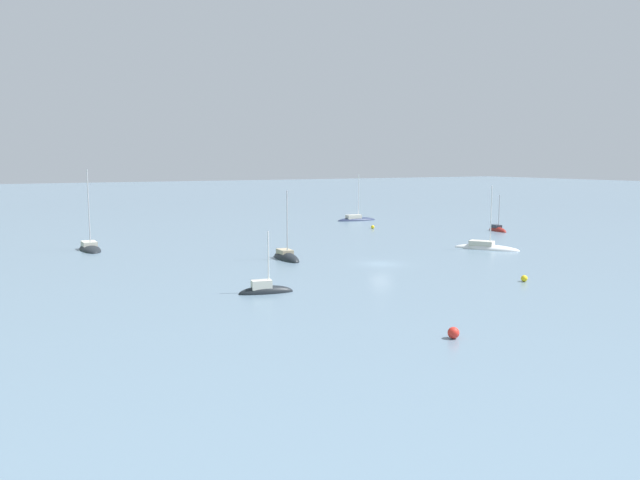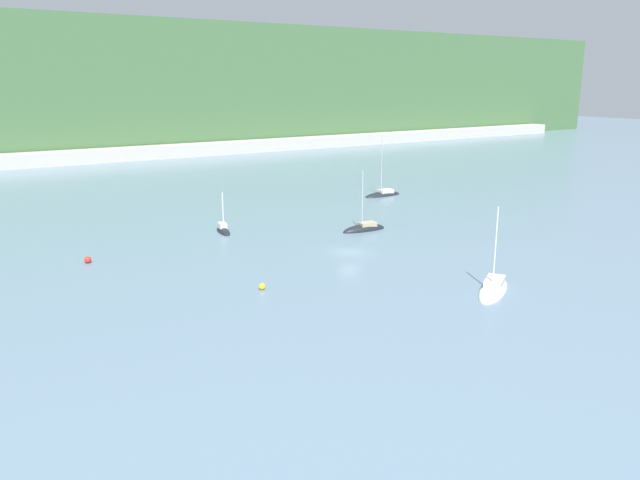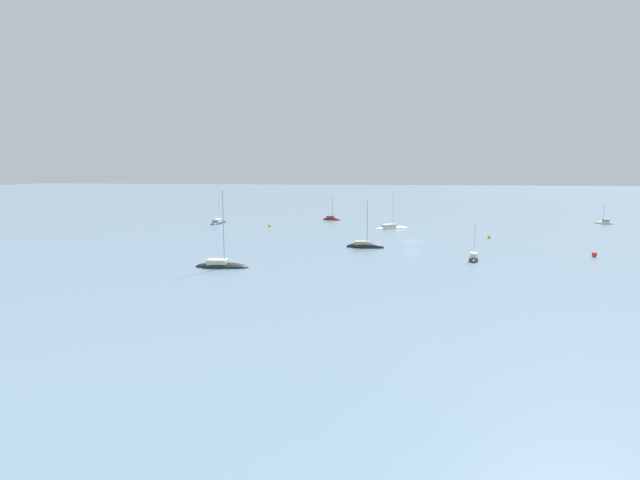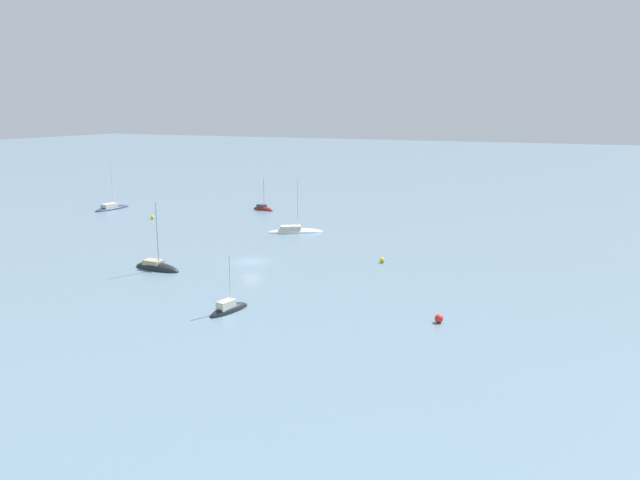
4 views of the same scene
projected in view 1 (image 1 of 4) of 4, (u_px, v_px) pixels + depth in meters
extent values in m
plane|color=slate|center=(381.00, 264.00, 73.12)|extent=(600.00, 600.00, 0.00)
ellipsoid|color=maroon|center=(498.00, 231.00, 107.22)|extent=(5.35, 2.85, 1.47)
cube|color=#333842|center=(497.00, 227.00, 107.52)|extent=(2.06, 1.55, 0.65)
cylinder|color=#B2B2B7|center=(499.00, 212.00, 106.55)|extent=(0.14, 0.14, 5.85)
ellipsoid|color=#232D4C|center=(357.00, 220.00, 126.01)|extent=(2.92, 8.51, 1.30)
cube|color=beige|center=(354.00, 217.00, 125.65)|extent=(1.82, 3.12, 0.83)
cylinder|color=silver|center=(359.00, 196.00, 125.56)|extent=(0.14, 0.14, 9.01)
ellipsoid|color=black|center=(90.00, 250.00, 84.46)|extent=(7.86, 2.64, 1.45)
cube|color=beige|center=(89.00, 244.00, 84.91)|extent=(2.84, 1.81, 0.73)
cylinder|color=#B2B2B7|center=(89.00, 209.00, 83.40)|extent=(0.14, 0.14, 10.52)
ellipsoid|color=black|center=(286.00, 259.00, 76.71)|extent=(6.93, 2.57, 1.81)
cube|color=tan|center=(285.00, 252.00, 77.10)|extent=(2.55, 1.63, 0.64)
cylinder|color=#B2B2B7|center=(287.00, 223.00, 75.83)|extent=(0.14, 0.14, 7.95)
ellipsoid|color=black|center=(266.00, 293.00, 57.13)|extent=(2.36, 5.29, 1.39)
cube|color=silver|center=(262.00, 285.00, 56.91)|extent=(1.32, 1.99, 0.84)
cylinder|color=silver|center=(268.00, 260.00, 56.82)|extent=(0.14, 0.14, 5.32)
ellipsoid|color=silver|center=(487.00, 249.00, 85.45)|extent=(8.84, 6.84, 1.28)
cube|color=beige|center=(482.00, 243.00, 85.71)|extent=(3.63, 3.17, 0.75)
cylinder|color=silver|center=(491.00, 216.00, 84.66)|extent=(0.14, 0.14, 8.34)
sphere|color=red|center=(453.00, 333.00, 42.49)|extent=(0.80, 0.80, 0.80)
sphere|color=yellow|center=(373.00, 227.00, 110.69)|extent=(0.64, 0.64, 0.64)
sphere|color=yellow|center=(524.00, 278.00, 62.44)|extent=(0.66, 0.66, 0.66)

